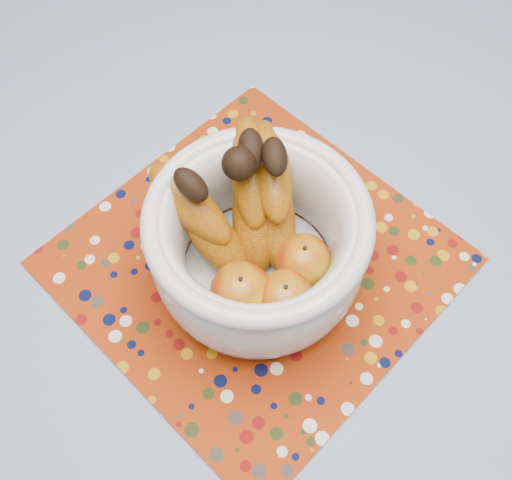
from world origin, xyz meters
TOP-DOWN VIEW (x-y plane):
  - table at (0.00, 0.00)m, footprint 1.20×1.20m
  - tablecloth at (0.00, 0.00)m, footprint 1.32×1.32m
  - placemat at (-0.01, -0.06)m, footprint 0.55×0.55m
  - fruit_bowl at (-0.02, -0.06)m, footprint 0.26×0.27m

SIDE VIEW (x-z plane):
  - table at x=0.00m, z-range 0.30..1.05m
  - tablecloth at x=0.00m, z-range 0.75..0.76m
  - placemat at x=-0.01m, z-range 0.76..0.76m
  - fruit_bowl at x=-0.02m, z-range 0.75..0.95m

